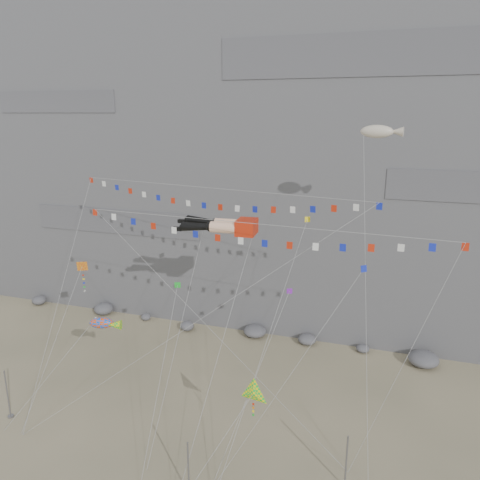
% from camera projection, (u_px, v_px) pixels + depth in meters
% --- Properties ---
extents(ground, '(120.00, 120.00, 0.00)m').
position_uv_depth(ground, '(197.00, 428.00, 37.95)').
color(ground, tan).
rests_on(ground, ground).
extents(cliff, '(80.00, 28.00, 50.00)m').
position_uv_depth(cliff, '(289.00, 111.00, 60.80)').
color(cliff, slate).
rests_on(cliff, ground).
extents(talus_boulders, '(60.00, 3.00, 1.20)m').
position_uv_depth(talus_boulders, '(255.00, 331.00, 53.40)').
color(talus_boulders, slate).
rests_on(talus_boulders, ground).
extents(anchor_pole_left, '(0.12, 0.12, 4.36)m').
position_uv_depth(anchor_pole_left, '(7.00, 394.00, 38.71)').
color(anchor_pole_left, slate).
rests_on(anchor_pole_left, ground).
extents(anchor_pole_center, '(0.12, 0.12, 4.14)m').
position_uv_depth(anchor_pole_center, '(188.00, 469.00, 30.70)').
color(anchor_pole_center, slate).
rests_on(anchor_pole_center, ground).
extents(anchor_pole_right, '(0.12, 0.12, 4.06)m').
position_uv_depth(anchor_pole_right, '(346.00, 462.00, 31.38)').
color(anchor_pole_right, slate).
rests_on(anchor_pole_right, ground).
extents(legs_kite, '(7.21, 15.49, 21.06)m').
position_uv_depth(legs_kite, '(224.00, 226.00, 39.35)').
color(legs_kite, red).
rests_on(legs_kite, ground).
extents(flag_banner_upper, '(29.21, 16.96, 25.40)m').
position_uv_depth(flag_banner_upper, '(211.00, 188.00, 41.95)').
color(flag_banner_upper, red).
rests_on(flag_banner_upper, ground).
extents(flag_banner_lower, '(29.34, 5.60, 19.33)m').
position_uv_depth(flag_banner_lower, '(253.00, 224.00, 35.46)').
color(flag_banner_lower, red).
rests_on(flag_banner_lower, ground).
extents(harlequin_kite, '(1.92, 10.49, 14.52)m').
position_uv_depth(harlequin_kite, '(82.00, 267.00, 42.99)').
color(harlequin_kite, red).
rests_on(harlequin_kite, ground).
extents(fish_windsock, '(7.60, 6.96, 11.24)m').
position_uv_depth(fish_windsock, '(101.00, 323.00, 39.23)').
color(fish_windsock, '#EA490B').
rests_on(fish_windsock, ground).
extents(delta_kite, '(5.05, 5.79, 9.12)m').
position_uv_depth(delta_kite, '(253.00, 394.00, 31.55)').
color(delta_kite, yellow).
rests_on(delta_kite, ground).
extents(blimp_windsock, '(3.82, 12.57, 26.07)m').
position_uv_depth(blimp_windsock, '(377.00, 132.00, 36.84)').
color(blimp_windsock, beige).
rests_on(blimp_windsock, ground).
extents(small_kite_a, '(1.48, 14.60, 20.53)m').
position_uv_depth(small_kite_a, '(203.00, 229.00, 42.27)').
color(small_kite_a, orange).
rests_on(small_kite_a, ground).
extents(small_kite_b, '(3.40, 11.22, 15.44)m').
position_uv_depth(small_kite_b, '(288.00, 295.00, 37.49)').
color(small_kite_b, purple).
rests_on(small_kite_b, ground).
extents(small_kite_c, '(2.33, 11.07, 15.11)m').
position_uv_depth(small_kite_c, '(177.00, 288.00, 38.93)').
color(small_kite_c, green).
rests_on(small_kite_c, ground).
extents(small_kite_d, '(3.47, 16.16, 22.40)m').
position_uv_depth(small_kite_d, '(305.00, 226.00, 39.72)').
color(small_kite_d, yellow).
rests_on(small_kite_d, ground).
extents(small_kite_e, '(9.14, 7.16, 17.91)m').
position_uv_depth(small_kite_e, '(360.00, 274.00, 32.01)').
color(small_kite_e, '#1423AF').
rests_on(small_kite_e, ground).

